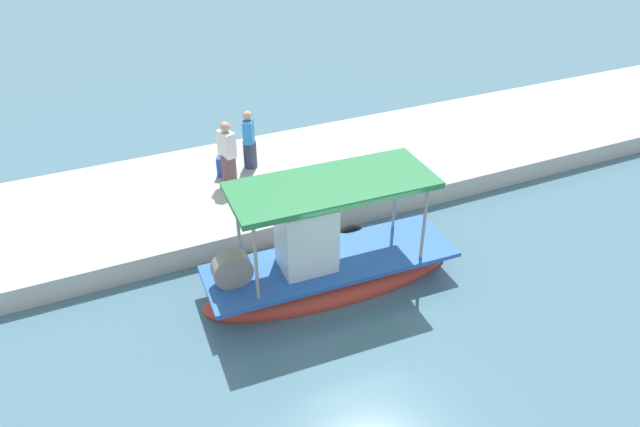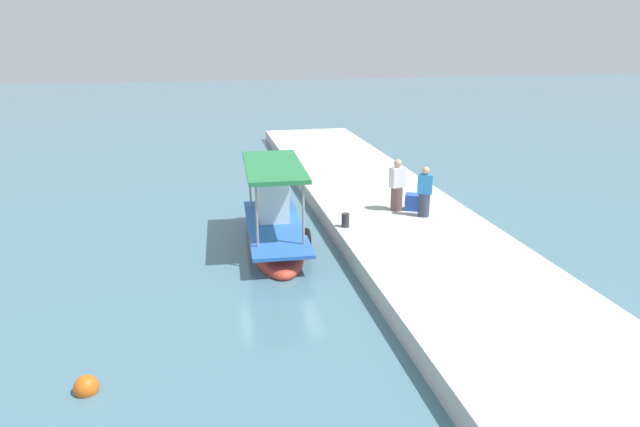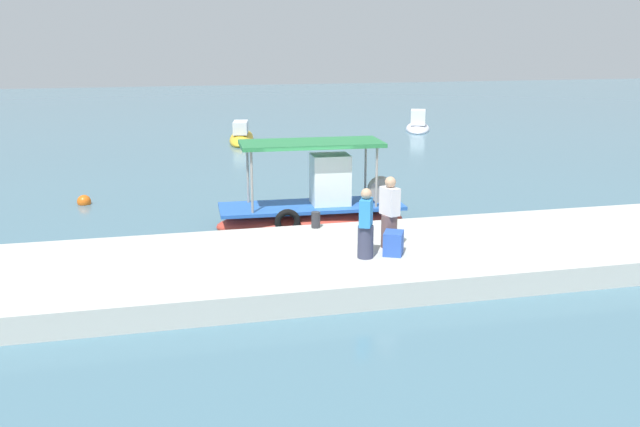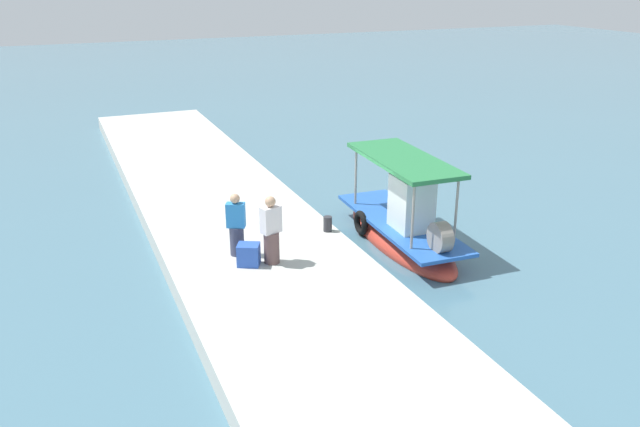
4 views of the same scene
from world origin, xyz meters
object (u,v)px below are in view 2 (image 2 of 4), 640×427
marker_buoy (86,387)px  main_fishing_boat (275,229)px  fisherman_near_bollard (397,187)px  cargo_crate (413,202)px  fisherman_by_crate (425,194)px  mooring_bollard (345,220)px

marker_buoy → main_fishing_boat: bearing=-32.4°
fisherman_near_bollard → main_fishing_boat: bearing=101.6°
main_fishing_boat → marker_buoy: 8.26m
main_fishing_boat → cargo_crate: main_fishing_boat is taller
fisherman_by_crate → cargo_crate: (0.71, 0.09, -0.47)m
cargo_crate → marker_buoy: (-7.74, 9.20, -0.73)m
main_fishing_boat → fisherman_by_crate: (0.07, -4.87, 0.81)m
main_fishing_boat → cargo_crate: size_ratio=10.47×
fisherman_by_crate → fisherman_near_bollard: bearing=39.6°
cargo_crate → mooring_bollard: bearing=115.0°
fisherman_near_bollard → marker_buoy: fisherman_near_bollard is taller
cargo_crate → fisherman_near_bollard: bearing=81.4°
fisherman_by_crate → marker_buoy: (-7.03, 9.29, -1.20)m
main_fishing_boat → fisherman_near_bollard: bearing=-78.4°
fisherman_by_crate → mooring_bollard: (-0.53, 2.75, -0.53)m
mooring_bollard → main_fishing_boat: bearing=77.6°
mooring_bollard → cargo_crate: cargo_crate is taller
fisherman_near_bollard → mooring_bollard: fisherman_near_bollard is taller
fisherman_by_crate → mooring_bollard: size_ratio=3.83×
mooring_bollard → cargo_crate: size_ratio=0.78×
fisherman_near_bollard → mooring_bollard: (-1.33, 2.09, -0.57)m
main_fishing_boat → fisherman_near_bollard: (0.86, -4.21, 0.85)m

